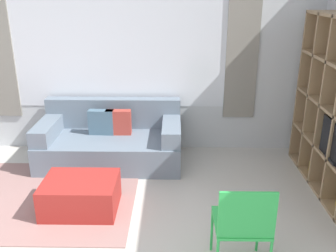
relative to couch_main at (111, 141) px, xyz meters
name	(u,v)px	position (x,y,z in m)	size (l,w,h in m)	color
wall_back	(120,57)	(0.10, 0.51, 1.07)	(6.74, 0.11, 2.70)	silver
area_rug	(24,197)	(-0.87, -1.00, -0.28)	(2.56, 1.73, 0.01)	gray
couch_main	(111,141)	(0.00, 0.00, 0.00)	(1.89, 0.96, 0.80)	slate
ottoman	(81,195)	(-0.14, -1.23, -0.11)	(0.78, 0.61, 0.36)	#A82823
folding_chair	(243,222)	(1.42, -2.18, 0.23)	(0.44, 0.46, 0.86)	green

